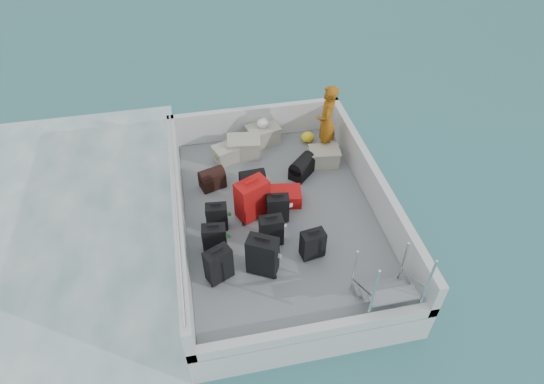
{
  "coord_description": "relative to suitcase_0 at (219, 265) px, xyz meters",
  "views": [
    {
      "loc": [
        -1.27,
        -5.54,
        6.44
      ],
      "look_at": [
        -0.1,
        0.18,
        1.0
      ],
      "focal_mm": 30.0,
      "sensor_mm": 36.0,
      "label": 1
    }
  ],
  "objects": [
    {
      "name": "ground",
      "position": [
        1.2,
        1.18,
        -0.93
      ],
      "size": [
        160.0,
        160.0,
        0.0
      ],
      "primitive_type": "plane",
      "color": "#175252",
      "rests_on": "ground"
    },
    {
      "name": "wake_foam",
      "position": [
        -3.6,
        1.18,
        -0.93
      ],
      "size": [
        10.0,
        10.0,
        0.0
      ],
      "primitive_type": "plane",
      "color": "white",
      "rests_on": "ground"
    },
    {
      "name": "ferry_hull",
      "position": [
        1.2,
        1.18,
        -0.63
      ],
      "size": [
        3.6,
        5.0,
        0.6
      ],
      "primitive_type": "cube",
      "color": "silver",
      "rests_on": "ground"
    },
    {
      "name": "deck",
      "position": [
        1.2,
        1.18,
        -0.32
      ],
      "size": [
        3.3,
        4.7,
        0.02
      ],
      "primitive_type": "cube",
      "color": "gray",
      "rests_on": "ferry_hull"
    },
    {
      "name": "deck_fittings",
      "position": [
        1.55,
        0.86,
        0.06
      ],
      "size": [
        3.6,
        5.0,
        0.9
      ],
      "color": "silver",
      "rests_on": "deck"
    },
    {
      "name": "suitcase_0",
      "position": [
        0.0,
        0.0,
        0.0
      ],
      "size": [
        0.46,
        0.38,
        0.63
      ],
      "primitive_type": "cube",
      "rotation": [
        0.0,
        0.0,
        0.43
      ],
      "color": "black",
      "rests_on": "deck"
    },
    {
      "name": "suitcase_1",
      "position": [
        -0.0,
        0.55,
        -0.03
      ],
      "size": [
        0.4,
        0.25,
        0.57
      ],
      "primitive_type": "cube",
      "rotation": [
        0.0,
        0.0,
        -0.11
      ],
      "color": "black",
      "rests_on": "deck"
    },
    {
      "name": "suitcase_2",
      "position": [
        0.09,
        1.06,
        -0.05
      ],
      "size": [
        0.38,
        0.25,
        0.52
      ],
      "primitive_type": "cube",
      "rotation": [
        0.0,
        0.0,
        -0.1
      ],
      "color": "black",
      "rests_on": "deck"
    },
    {
      "name": "suitcase_3",
      "position": [
        0.68,
        0.01,
        0.04
      ],
      "size": [
        0.54,
        0.46,
        0.71
      ],
      "primitive_type": "cube",
      "rotation": [
        0.0,
        0.0,
        -0.49
      ],
      "color": "black",
      "rests_on": "deck"
    },
    {
      "name": "suitcase_4",
      "position": [
        0.93,
        0.55,
        -0.03
      ],
      "size": [
        0.38,
        0.23,
        0.57
      ],
      "primitive_type": "cube",
      "rotation": [
        0.0,
        0.0,
        -0.01
      ],
      "color": "black",
      "rests_on": "deck"
    },
    {
      "name": "suitcase_5",
      "position": [
        0.73,
        1.25,
        0.06
      ],
      "size": [
        0.64,
        0.53,
        0.76
      ],
      "primitive_type": "cube",
      "rotation": [
        0.0,
        0.0,
        0.43
      ],
      "color": "#B3100D",
      "rests_on": "deck"
    },
    {
      "name": "suitcase_6",
      "position": [
        1.52,
        0.15,
        -0.05
      ],
      "size": [
        0.41,
        0.28,
        0.53
      ],
      "primitive_type": "cube",
      "rotation": [
        0.0,
        0.0,
        0.15
      ],
      "color": "black",
      "rests_on": "deck"
    },
    {
      "name": "suitcase_7",
      "position": [
        1.14,
        1.05,
        -0.05
      ],
      "size": [
        0.4,
        0.26,
        0.54
      ],
      "primitive_type": "cube",
      "rotation": [
        0.0,
        0.0,
        -0.12
      ],
      "color": "black",
      "rests_on": "deck"
    },
    {
      "name": "suitcase_8",
      "position": [
        1.33,
        1.47,
        -0.19
      ],
      "size": [
        0.71,
        0.53,
        0.26
      ],
      "primitive_type": "cube",
      "rotation": [
        0.0,
        0.0,
        1.41
      ],
      "color": "#B3100D",
      "rests_on": "deck"
    },
    {
      "name": "duffel_0",
      "position": [
        0.12,
        2.15,
        -0.15
      ],
      "size": [
        0.53,
        0.42,
        0.32
      ],
      "primitive_type": null,
      "rotation": [
        0.0,
        0.0,
        0.3
      ],
      "color": "black",
      "rests_on": "deck"
    },
    {
      "name": "duffel_1",
      "position": [
        0.85,
        1.94,
        -0.15
      ],
      "size": [
        0.48,
        0.32,
        0.32
      ],
      "primitive_type": null,
      "rotation": [
        0.0,
        0.0,
        0.05
      ],
      "color": "black",
      "rests_on": "deck"
    },
    {
      "name": "duffel_2",
      "position": [
        1.86,
        2.13,
        -0.15
      ],
      "size": [
        0.59,
        0.58,
        0.32
      ],
      "primitive_type": null,
      "rotation": [
        0.0,
        0.0,
        0.77
      ],
      "color": "black",
      "rests_on": "deck"
    },
    {
      "name": "crate_0",
      "position": [
        0.51,
        2.88,
        -0.16
      ],
      "size": [
        0.61,
        0.51,
        0.31
      ],
      "primitive_type": "cube",
      "rotation": [
        0.0,
        0.0,
        0.35
      ],
      "color": "#ADAC97",
      "rests_on": "deck"
    },
    {
      "name": "crate_1",
      "position": [
        0.85,
        2.97,
        -0.12
      ],
      "size": [
        0.68,
        0.52,
        0.38
      ],
      "primitive_type": "cube",
      "rotation": [
        0.0,
        0.0,
        -0.14
      ],
      "color": "#ADAC97",
      "rests_on": "deck"
    },
    {
      "name": "crate_2",
      "position": [
        1.32,
        3.32,
        -0.13
      ],
      "size": [
        0.69,
        0.55,
        0.37
      ],
      "primitive_type": "cube",
      "rotation": [
        0.0,
        0.0,
        0.22
      ],
      "color": "#ADAC97",
      "rests_on": "deck"
    },
    {
      "name": "crate_3",
      "position": [
        2.37,
        2.36,
        -0.15
      ],
      "size": [
        0.6,
        0.45,
        0.34
      ],
      "primitive_type": "cube",
      "rotation": [
        0.0,
        0.0,
        -0.11
      ],
      "color": "#ADAC97",
      "rests_on": "deck"
    },
    {
      "name": "yellow_bag",
      "position": [
        2.25,
        3.17,
        -0.2
      ],
      "size": [
        0.28,
        0.26,
        0.22
      ],
      "primitive_type": "ellipsoid",
      "color": "yellow",
      "rests_on": "deck"
    },
    {
      "name": "white_bag",
      "position": [
        1.32,
        3.32,
        0.15
      ],
      "size": [
        0.24,
        0.24,
        0.18
      ],
      "primitive_type": "ellipsoid",
      "color": "white",
      "rests_on": "crate_2"
    },
    {
      "name": "passenger",
      "position": [
        2.47,
        2.7,
        0.46
      ],
      "size": [
        0.55,
        0.67,
        1.55
      ],
      "primitive_type": "imported",
      "rotation": [
        0.0,
        0.0,
        -1.95
      ],
      "color": "#C97212",
      "rests_on": "deck"
    }
  ]
}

